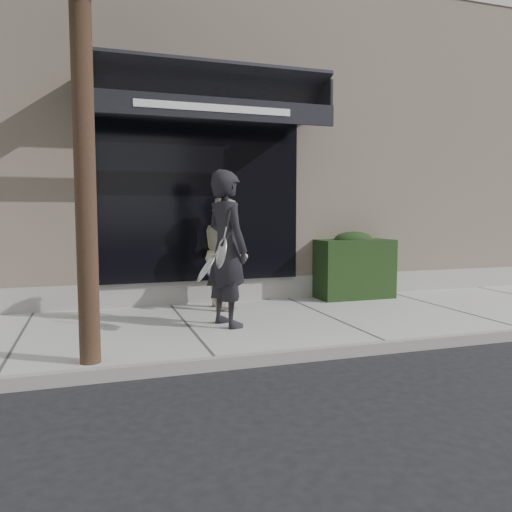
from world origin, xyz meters
name	(u,v)px	position (x,y,z in m)	size (l,w,h in m)	color
ground	(327,324)	(0.00, 0.00, 0.00)	(80.00, 80.00, 0.00)	black
sidewalk	(327,320)	(0.00, 0.00, 0.06)	(20.00, 3.00, 0.12)	#A09F9A
curb	(389,347)	(0.00, -1.55, 0.07)	(20.00, 0.10, 0.14)	gray
building_facade	(233,162)	(-0.01, 4.96, 2.74)	(14.30, 8.04, 5.64)	beige
hedge	(353,266)	(1.10, 1.25, 0.66)	(1.30, 0.70, 1.14)	black
pedestrian_front	(227,249)	(-1.52, -0.16, 1.12)	(0.80, 0.95, 2.00)	black
pedestrian_back	(225,252)	(-1.21, 1.06, 0.97)	(0.69, 0.85, 1.70)	#B9B394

